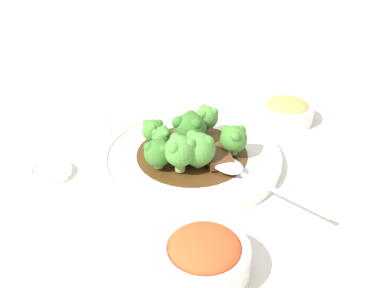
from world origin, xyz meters
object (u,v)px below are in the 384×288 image
beef_strip_0 (216,145)px  broccoli_floret_4 (206,117)px  broccoli_floret_3 (188,128)px  beef_strip_2 (173,155)px  serving_spoon (237,171)px  side_bowl_appetizer (287,110)px  broccoli_floret_7 (180,150)px  side_bowl_kimchi (205,256)px  beef_strip_1 (218,157)px  broccoli_floret_1 (197,149)px  broccoli_floret_2 (153,130)px  broccoli_floret_5 (234,138)px  sauce_dish (51,171)px  broccoli_floret_6 (158,152)px  broccoli_floret_0 (162,136)px  main_plate (192,156)px

beef_strip_0 → broccoli_floret_4: 0.06m
beef_strip_0 → broccoli_floret_3: broccoli_floret_3 is taller
beef_strip_2 → broccoli_floret_4: size_ratio=1.06×
serving_spoon → side_bowl_appetizer: side_bowl_appetizer is taller
broccoli_floret_3 → broccoli_floret_7: bearing=64.8°
side_bowl_kimchi → beef_strip_1: bearing=-111.5°
broccoli_floret_1 → beef_strip_2: bearing=-42.9°
broccoli_floret_1 → side_bowl_kimchi: (0.04, 0.20, -0.02)m
beef_strip_1 → broccoli_floret_2: size_ratio=1.20×
beef_strip_2 → broccoli_floret_5: (-0.10, 0.01, 0.02)m
broccoli_floret_2 → broccoli_floret_5: broccoli_floret_5 is taller
beef_strip_0 → serving_spoon: (-0.01, 0.08, 0.00)m
beef_strip_2 → broccoli_floret_7: (-0.00, 0.04, 0.03)m
beef_strip_0 → side_bowl_appetizer: side_bowl_appetizer is taller
beef_strip_1 → broccoli_floret_2: bearing=-36.9°
side_bowl_kimchi → broccoli_floret_4: bearing=-106.3°
beef_strip_0 → serving_spoon: bearing=98.2°
sauce_dish → broccoli_floret_5: bearing=172.1°
beef_strip_0 → serving_spoon: 0.08m
broccoli_floret_4 → broccoli_floret_6: (0.10, 0.08, -0.01)m
broccoli_floret_3 → broccoli_floret_1: bearing=90.5°
beef_strip_2 → broccoli_floret_7: bearing=95.7°
broccoli_floret_0 → side_bowl_appetizer: bearing=-163.5°
broccoli_floret_0 → beef_strip_0: bearing=170.0°
broccoli_floret_0 → broccoli_floret_7: (-0.02, 0.06, 0.01)m
broccoli_floret_3 → serving_spoon: broccoli_floret_3 is taller
beef_strip_1 → broccoli_floret_6: size_ratio=1.21×
broccoli_floret_5 → broccoli_floret_6: 0.13m
beef_strip_1 → beef_strip_2: 0.07m
beef_strip_0 → broccoli_floret_7: (0.07, 0.05, 0.03)m
broccoli_floret_4 → sauce_dish: broccoli_floret_4 is taller
beef_strip_1 → broccoli_floret_2: (0.09, -0.07, 0.02)m
beef_strip_1 → beef_strip_0: bearing=-100.7°
broccoli_floret_2 → side_bowl_appetizer: broccoli_floret_2 is taller
broccoli_floret_1 → side_bowl_kimchi: bearing=77.7°
broccoli_floret_4 → broccoli_floret_5: broccoli_floret_4 is taller
broccoli_floret_4 → serving_spoon: 0.13m
broccoli_floret_1 → serving_spoon: broccoli_floret_1 is taller
beef_strip_2 → broccoli_floret_1: size_ratio=1.02×
broccoli_floret_3 → serving_spoon: 0.11m
side_bowl_kimchi → sauce_dish: side_bowl_kimchi is taller
beef_strip_1 → side_bowl_kimchi: (0.08, 0.20, 0.00)m
beef_strip_2 → broccoli_floret_3: (-0.03, -0.02, 0.03)m
broccoli_floret_1 → broccoli_floret_4: 0.10m
broccoli_floret_3 → broccoli_floret_7: 0.07m
beef_strip_0 → broccoli_floret_2: 0.11m
broccoli_floret_2 → broccoli_floret_3: (-0.06, 0.02, 0.01)m
beef_strip_1 → broccoli_floret_7: broccoli_floret_7 is taller
broccoli_floret_2 → broccoli_floret_4: broccoli_floret_4 is taller
main_plate → sauce_dish: (0.23, -0.02, -0.00)m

